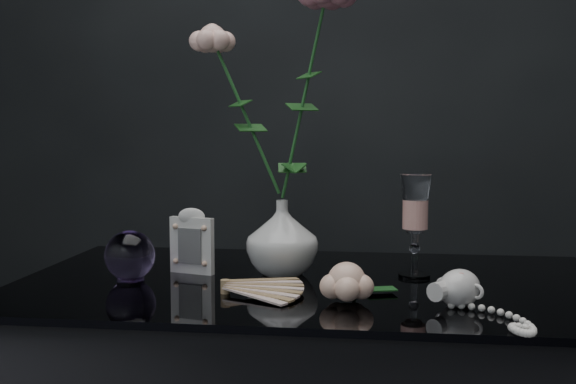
% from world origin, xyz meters
% --- Properties ---
extents(vase, '(0.17, 0.17, 0.14)m').
position_xyz_m(vase, '(-0.06, 0.09, 0.83)').
color(vase, silver).
rests_on(vase, table).
extents(wine_glass, '(0.07, 0.07, 0.19)m').
position_xyz_m(wine_glass, '(0.18, 0.10, 0.86)').
color(wine_glass, white).
rests_on(wine_glass, table).
extents(picture_frame, '(0.11, 0.09, 0.12)m').
position_xyz_m(picture_frame, '(-0.23, 0.08, 0.82)').
color(picture_frame, silver).
rests_on(picture_frame, table).
extents(paperweight, '(0.10, 0.10, 0.09)m').
position_xyz_m(paperweight, '(-0.32, 0.01, 0.81)').
color(paperweight, '#8F6EB3').
rests_on(paperweight, table).
extents(paper_fan, '(0.29, 0.24, 0.03)m').
position_xyz_m(paper_fan, '(-0.14, -0.06, 0.78)').
color(paper_fan, beige).
rests_on(paper_fan, table).
extents(loose_rose, '(0.18, 0.21, 0.06)m').
position_xyz_m(loose_rose, '(0.06, -0.09, 0.79)').
color(loose_rose, beige).
rests_on(loose_rose, table).
extents(pearl_jar, '(0.29, 0.29, 0.06)m').
position_xyz_m(pearl_jar, '(0.23, -0.09, 0.79)').
color(pearl_jar, silver).
rests_on(pearl_jar, table).
extents(roses, '(0.29, 0.12, 0.46)m').
position_xyz_m(roses, '(-0.07, 0.09, 1.11)').
color(roses, beige).
rests_on(roses, vase).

